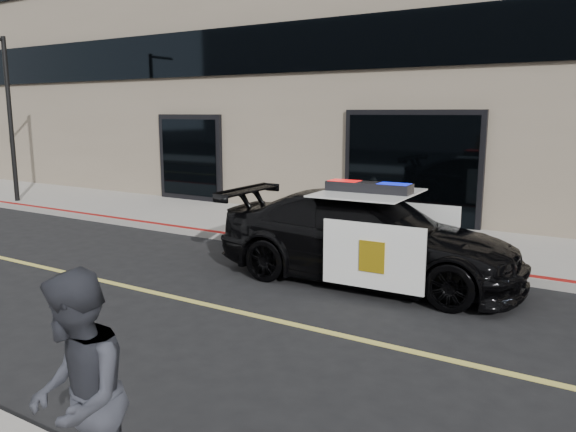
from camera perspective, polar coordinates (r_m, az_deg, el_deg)
The scene contains 6 objects.
ground at distance 7.62m, azimuth 1.33°, elevation -11.14°, with size 120.00×120.00×0.00m, color black.
sidewalk_n at distance 12.23m, azimuth 13.87°, elevation -2.75°, with size 60.00×3.50×0.15m, color gray.
police_car at distance 9.52m, azimuth 8.08°, elevation -2.10°, with size 2.60×5.30×1.68m.
fire_hydrant at distance 12.55m, azimuth -0.53°, elevation -0.09°, with size 0.34×0.48×0.76m.
street_light at distance 18.85m, azimuth -26.60°, elevation 9.43°, with size 0.14×1.23×4.84m.
pedestrian_b at distance 4.03m, azimuth -20.65°, elevation -16.99°, with size 1.03×1.04×1.69m, color #2B2C34.
Camera 1 is at (3.57, -6.12, 2.81)m, focal length 35.00 mm.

